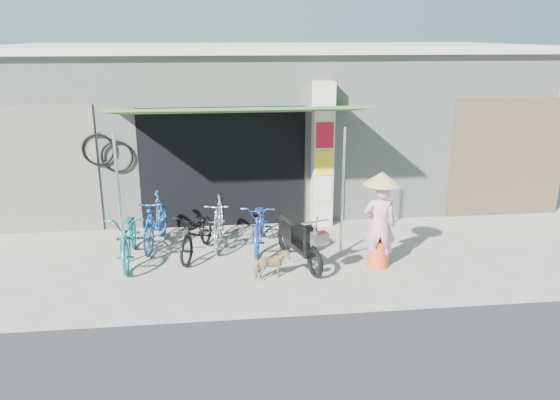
{
  "coord_description": "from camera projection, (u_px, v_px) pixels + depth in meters",
  "views": [
    {
      "loc": [
        -1.3,
        -8.43,
        3.89
      ],
      "look_at": [
        -0.2,
        1.0,
        1.0
      ],
      "focal_mm": 35.0,
      "sensor_mm": 36.0,
      "label": 1
    }
  ],
  "objects": [
    {
      "name": "awning",
      "position": [
        238.0,
        113.0,
        10.0
      ],
      "size": [
        4.6,
        1.88,
        2.72
      ],
      "color": "#375C29",
      "rests_on": "ground"
    },
    {
      "name": "bike_blue",
      "position": [
        155.0,
        221.0,
        10.31
      ],
      "size": [
        0.73,
        1.75,
        1.02
      ],
      "primitive_type": "imported",
      "rotation": [
        0.0,
        0.0,
        -0.15
      ],
      "color": "#205293",
      "rests_on": "ground"
    },
    {
      "name": "bike_black",
      "position": [
        197.0,
        233.0,
        9.93
      ],
      "size": [
        1.03,
        1.72,
        0.85
      ],
      "primitive_type": "imported",
      "rotation": [
        0.0,
        0.0,
        -0.31
      ],
      "color": "black",
      "rests_on": "ground"
    },
    {
      "name": "street_dog",
      "position": [
        272.0,
        265.0,
        8.97
      ],
      "size": [
        0.65,
        0.44,
        0.5
      ],
      "primitive_type": "imported",
      "rotation": [
        0.0,
        0.0,
        1.89
      ],
      "color": "tan",
      "rests_on": "ground"
    },
    {
      "name": "shop_pillar",
      "position": [
        322.0,
        155.0,
        11.27
      ],
      "size": [
        0.42,
        0.44,
        3.0
      ],
      "color": "beige",
      "rests_on": "ground"
    },
    {
      "name": "bike_navy",
      "position": [
        260.0,
        224.0,
        10.3
      ],
      "size": [
        0.88,
        1.84,
        0.93
      ],
      "primitive_type": "imported",
      "rotation": [
        0.0,
        0.0,
        -0.15
      ],
      "color": "#213F9B",
      "rests_on": "ground"
    },
    {
      "name": "ground",
      "position": [
        298.0,
        273.0,
        9.29
      ],
      "size": [
        80.0,
        80.0,
        0.0
      ],
      "primitive_type": "plane",
      "color": "#9F9990",
      "rests_on": "ground"
    },
    {
      "name": "neighbour_left",
      "position": [
        31.0,
        171.0,
        10.82
      ],
      "size": [
        2.6,
        0.06,
        2.6
      ],
      "primitive_type": "cube",
      "color": "#6B665B",
      "rests_on": "ground"
    },
    {
      "name": "bike_silver",
      "position": [
        219.0,
        221.0,
        10.39
      ],
      "size": [
        0.61,
        1.61,
        0.95
      ],
      "primitive_type": "imported",
      "rotation": [
        0.0,
        0.0,
        -0.1
      ],
      "color": "silver",
      "rests_on": "ground"
    },
    {
      "name": "nun",
      "position": [
        380.0,
        220.0,
        9.3
      ],
      "size": [
        0.64,
        0.64,
        1.7
      ],
      "rotation": [
        0.0,
        0.0,
        3.0
      ],
      "color": "pink",
      "rests_on": "ground"
    },
    {
      "name": "bike_teal",
      "position": [
        129.0,
        236.0,
        9.64
      ],
      "size": [
        0.71,
        1.84,
        0.96
      ],
      "primitive_type": "imported",
      "rotation": [
        0.0,
        0.0,
        0.04
      ],
      "color": "#186C6E",
      "rests_on": "ground"
    },
    {
      "name": "moped",
      "position": [
        298.0,
        239.0,
        9.57
      ],
      "size": [
        0.71,
        1.7,
        0.99
      ],
      "rotation": [
        0.0,
        0.0,
        0.3
      ],
      "color": "black",
      "rests_on": "ground"
    },
    {
      "name": "bicycle_shop",
      "position": [
        269.0,
        120.0,
        13.59
      ],
      "size": [
        12.3,
        5.3,
        3.66
      ],
      "color": "gray",
      "rests_on": "ground"
    },
    {
      "name": "neighbour_right",
      "position": [
        507.0,
        158.0,
        11.92
      ],
      "size": [
        2.6,
        0.06,
        2.6
      ],
      "primitive_type": "cube",
      "color": "brown",
      "rests_on": "ground"
    }
  ]
}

